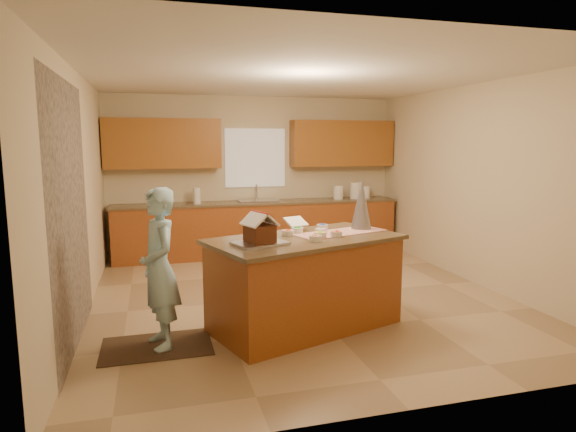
# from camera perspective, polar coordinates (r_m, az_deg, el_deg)

# --- Properties ---
(floor) EXTENTS (5.50, 5.50, 0.00)m
(floor) POSITION_cam_1_polar(r_m,az_deg,el_deg) (6.26, 1.39, -9.32)
(floor) COLOR tan
(floor) RESTS_ON ground
(ceiling) EXTENTS (5.50, 5.50, 0.00)m
(ceiling) POSITION_cam_1_polar(r_m,az_deg,el_deg) (6.01, 1.48, 16.00)
(ceiling) COLOR silver
(ceiling) RESTS_ON floor
(wall_back) EXTENTS (5.50, 5.50, 0.00)m
(wall_back) POSITION_cam_1_polar(r_m,az_deg,el_deg) (8.65, -3.86, 4.75)
(wall_back) COLOR beige
(wall_back) RESTS_ON floor
(wall_front) EXTENTS (5.50, 5.50, 0.00)m
(wall_front) POSITION_cam_1_polar(r_m,az_deg,el_deg) (3.47, 14.68, -1.21)
(wall_front) COLOR beige
(wall_front) RESTS_ON floor
(wall_left) EXTENTS (5.50, 5.50, 0.00)m
(wall_left) POSITION_cam_1_polar(r_m,az_deg,el_deg) (5.79, -23.02, 2.21)
(wall_left) COLOR beige
(wall_left) RESTS_ON floor
(wall_right) EXTENTS (5.50, 5.50, 0.00)m
(wall_right) POSITION_cam_1_polar(r_m,az_deg,el_deg) (7.12, 21.11, 3.38)
(wall_right) COLOR beige
(wall_right) RESTS_ON floor
(stone_accent) EXTENTS (0.00, 2.50, 2.50)m
(stone_accent) POSITION_cam_1_polar(r_m,az_deg,el_deg) (5.01, -23.91, 0.11)
(stone_accent) COLOR gray
(stone_accent) RESTS_ON wall_left
(window_curtain) EXTENTS (1.05, 0.03, 1.00)m
(window_curtain) POSITION_cam_1_polar(r_m,az_deg,el_deg) (8.60, -3.84, 6.73)
(window_curtain) COLOR white
(window_curtain) RESTS_ON wall_back
(back_counter_base) EXTENTS (4.80, 0.60, 0.88)m
(back_counter_base) POSITION_cam_1_polar(r_m,az_deg,el_deg) (8.47, -3.39, -1.54)
(back_counter_base) COLOR brown
(back_counter_base) RESTS_ON floor
(back_counter_top) EXTENTS (4.85, 0.63, 0.04)m
(back_counter_top) POSITION_cam_1_polar(r_m,az_deg,el_deg) (8.40, -3.42, 1.55)
(back_counter_top) COLOR brown
(back_counter_top) RESTS_ON back_counter_base
(upper_cabinet_left) EXTENTS (1.85, 0.35, 0.80)m
(upper_cabinet_left) POSITION_cam_1_polar(r_m,az_deg,el_deg) (8.28, -14.32, 8.15)
(upper_cabinet_left) COLOR #995F20
(upper_cabinet_left) RESTS_ON wall_back
(upper_cabinet_right) EXTENTS (1.85, 0.35, 0.80)m
(upper_cabinet_right) POSITION_cam_1_polar(r_m,az_deg,el_deg) (8.90, 6.28, 8.37)
(upper_cabinet_right) COLOR #995F20
(upper_cabinet_right) RESTS_ON wall_back
(sink) EXTENTS (0.70, 0.45, 0.12)m
(sink) POSITION_cam_1_polar(r_m,az_deg,el_deg) (8.40, -3.42, 1.49)
(sink) COLOR silver
(sink) RESTS_ON back_counter_top
(faucet) EXTENTS (0.03, 0.03, 0.28)m
(faucet) POSITION_cam_1_polar(r_m,az_deg,el_deg) (8.56, -3.68, 2.76)
(faucet) COLOR silver
(faucet) RESTS_ON back_counter_top
(island_base) EXTENTS (2.07, 1.48, 0.92)m
(island_base) POSITION_cam_1_polar(r_m,az_deg,el_deg) (5.16, 1.99, -7.94)
(island_base) COLOR brown
(island_base) RESTS_ON floor
(island_top) EXTENTS (2.18, 1.59, 0.04)m
(island_top) POSITION_cam_1_polar(r_m,az_deg,el_deg) (5.04, 2.01, -2.72)
(island_top) COLOR brown
(island_top) RESTS_ON island_base
(table_runner) EXTENTS (1.11, 0.69, 0.01)m
(table_runner) POSITION_cam_1_polar(r_m,az_deg,el_deg) (5.32, 6.10, -1.90)
(table_runner) COLOR #9F170B
(table_runner) RESTS_ON island_top
(baking_tray) EXTENTS (0.57, 0.49, 0.03)m
(baking_tray) POSITION_cam_1_polar(r_m,az_deg,el_deg) (4.68, -3.29, -3.18)
(baking_tray) COLOR silver
(baking_tray) RESTS_ON island_top
(cookbook) EXTENTS (0.27, 0.24, 0.10)m
(cookbook) POSITION_cam_1_polar(r_m,az_deg,el_deg) (5.43, 0.90, -0.68)
(cookbook) COLOR white
(cookbook) RESTS_ON island_top
(tinsel_tree) EXTENTS (0.29, 0.29, 0.57)m
(tinsel_tree) POSITION_cam_1_polar(r_m,az_deg,el_deg) (5.54, 8.52, 1.43)
(tinsel_tree) COLOR silver
(tinsel_tree) RESTS_ON island_top
(rug) EXTENTS (1.02, 0.67, 0.01)m
(rug) POSITION_cam_1_polar(r_m,az_deg,el_deg) (4.98, -14.96, -14.39)
(rug) COLOR black
(rug) RESTS_ON floor
(boy) EXTENTS (0.48, 0.62, 1.50)m
(boy) POSITION_cam_1_polar(r_m,az_deg,el_deg) (4.74, -14.70, -5.88)
(boy) COLOR #ABDFF4
(boy) RESTS_ON rug
(canister_a) EXTENTS (0.17, 0.17, 0.24)m
(canister_a) POSITION_cam_1_polar(r_m,az_deg,el_deg) (8.79, 5.85, 2.76)
(canister_a) COLOR white
(canister_a) RESTS_ON back_counter_top
(canister_b) EXTENTS (0.20, 0.20, 0.28)m
(canister_b) POSITION_cam_1_polar(r_m,az_deg,el_deg) (8.92, 7.83, 2.94)
(canister_b) COLOR white
(canister_b) RESTS_ON back_counter_top
(canister_c) EXTENTS (0.15, 0.15, 0.22)m
(canister_c) POSITION_cam_1_polar(r_m,az_deg,el_deg) (9.00, 8.98, 2.76)
(canister_c) COLOR white
(canister_c) RESTS_ON back_counter_top
(paper_towel) EXTENTS (0.12, 0.12, 0.26)m
(paper_towel) POSITION_cam_1_polar(r_m,az_deg,el_deg) (8.23, -10.54, 2.34)
(paper_towel) COLOR white
(paper_towel) RESTS_ON back_counter_top
(gingerbread_house) EXTENTS (0.36, 0.37, 0.29)m
(gingerbread_house) POSITION_cam_1_polar(r_m,az_deg,el_deg) (4.66, -3.30, -1.70)
(gingerbread_house) COLOR #562516
(gingerbread_house) RESTS_ON baking_tray
(candy_bowls) EXTENTS (0.59, 0.72, 0.06)m
(candy_bowls) POSITION_cam_1_polar(r_m,az_deg,el_deg) (5.15, 3.07, -1.93)
(candy_bowls) COLOR #3054B4
(candy_bowls) RESTS_ON island_top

